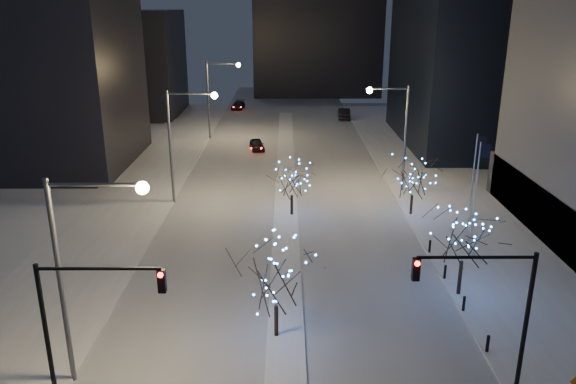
{
  "coord_description": "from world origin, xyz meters",
  "views": [
    {
      "loc": [
        0.02,
        -20.34,
        16.86
      ],
      "look_at": [
        0.16,
        15.0,
        5.0
      ],
      "focal_mm": 35.0,
      "sensor_mm": 36.0,
      "label": 1
    }
  ],
  "objects_px": {
    "car_near": "(257,145)",
    "holiday_tree_plaza_far": "(413,178)",
    "street_lamp_w_mid": "(182,131)",
    "car_mid": "(344,113)",
    "holiday_tree_median_far": "(292,181)",
    "traffic_signal_west": "(81,313)",
    "street_lamp_east": "(396,124)",
    "street_lamp_w_far": "(216,89)",
    "traffic_signal_east": "(493,301)",
    "street_lamp_w_near": "(81,254)",
    "holiday_tree_plaza_near": "(464,237)",
    "car_far": "(238,105)",
    "holiday_tree_median_near": "(276,275)"
  },
  "relations": [
    {
      "from": "holiday_tree_median_near",
      "to": "holiday_tree_median_far",
      "type": "bearing_deg",
      "value": 86.84
    },
    {
      "from": "car_far",
      "to": "traffic_signal_east",
      "type": "bearing_deg",
      "value": -70.56
    },
    {
      "from": "street_lamp_w_far",
      "to": "holiday_tree_plaza_far",
      "type": "distance_m",
      "value": 34.5
    },
    {
      "from": "car_near",
      "to": "holiday_tree_plaza_far",
      "type": "relative_size",
      "value": 0.77
    },
    {
      "from": "street_lamp_w_mid",
      "to": "holiday_tree_plaza_far",
      "type": "bearing_deg",
      "value": -9.69
    },
    {
      "from": "street_lamp_w_mid",
      "to": "traffic_signal_west",
      "type": "distance_m",
      "value": 27.06
    },
    {
      "from": "car_near",
      "to": "holiday_tree_plaza_near",
      "type": "relative_size",
      "value": 0.69
    },
    {
      "from": "car_mid",
      "to": "holiday_tree_plaza_near",
      "type": "xyz_separation_m",
      "value": [
        1.5,
        -55.75,
        3.04
      ]
    },
    {
      "from": "street_lamp_w_mid",
      "to": "holiday_tree_median_near",
      "type": "relative_size",
      "value": 1.77
    },
    {
      "from": "street_lamp_w_mid",
      "to": "car_near",
      "type": "distance_m",
      "value": 20.69
    },
    {
      "from": "street_lamp_w_far",
      "to": "car_mid",
      "type": "relative_size",
      "value": 2.0
    },
    {
      "from": "street_lamp_w_far",
      "to": "car_far",
      "type": "bearing_deg",
      "value": 87.62
    },
    {
      "from": "car_far",
      "to": "holiday_tree_median_near",
      "type": "relative_size",
      "value": 0.8
    },
    {
      "from": "street_lamp_w_near",
      "to": "holiday_tree_plaza_far",
      "type": "distance_m",
      "value": 29.29
    },
    {
      "from": "car_far",
      "to": "holiday_tree_plaza_far",
      "type": "height_order",
      "value": "holiday_tree_plaza_far"
    },
    {
      "from": "street_lamp_east",
      "to": "traffic_signal_east",
      "type": "xyz_separation_m",
      "value": [
        -1.14,
        -29.0,
        -1.69
      ]
    },
    {
      "from": "car_near",
      "to": "car_mid",
      "type": "bearing_deg",
      "value": 47.68
    },
    {
      "from": "traffic_signal_west",
      "to": "car_mid",
      "type": "bearing_deg",
      "value": 75.15
    },
    {
      "from": "traffic_signal_west",
      "to": "traffic_signal_east",
      "type": "bearing_deg",
      "value": 3.29
    },
    {
      "from": "car_far",
      "to": "holiday_tree_median_near",
      "type": "xyz_separation_m",
      "value": [
        7.52,
        -68.48,
        3.02
      ]
    },
    {
      "from": "car_far",
      "to": "street_lamp_w_mid",
      "type": "bearing_deg",
      "value": -84.75
    },
    {
      "from": "street_lamp_east",
      "to": "car_mid",
      "type": "height_order",
      "value": "street_lamp_east"
    },
    {
      "from": "holiday_tree_plaza_far",
      "to": "car_near",
      "type": "bearing_deg",
      "value": 122.0
    },
    {
      "from": "street_lamp_w_mid",
      "to": "traffic_signal_west",
      "type": "xyz_separation_m",
      "value": [
        0.5,
        -27.0,
        -1.74
      ]
    },
    {
      "from": "car_mid",
      "to": "street_lamp_east",
      "type": "bearing_deg",
      "value": 94.37
    },
    {
      "from": "street_lamp_w_near",
      "to": "holiday_tree_median_far",
      "type": "relative_size",
      "value": 2.22
    },
    {
      "from": "traffic_signal_east",
      "to": "holiday_tree_plaza_far",
      "type": "distance_m",
      "value": 22.78
    },
    {
      "from": "street_lamp_w_far",
      "to": "traffic_signal_west",
      "type": "bearing_deg",
      "value": -89.45
    },
    {
      "from": "street_lamp_w_mid",
      "to": "car_near",
      "type": "relative_size",
      "value": 2.58
    },
    {
      "from": "street_lamp_w_far",
      "to": "street_lamp_east",
      "type": "bearing_deg",
      "value": -49.15
    },
    {
      "from": "street_lamp_w_mid",
      "to": "street_lamp_east",
      "type": "height_order",
      "value": "same"
    },
    {
      "from": "traffic_signal_west",
      "to": "holiday_tree_plaza_near",
      "type": "height_order",
      "value": "traffic_signal_west"
    },
    {
      "from": "traffic_signal_east",
      "to": "car_far",
      "type": "distance_m",
      "value": 75.06
    },
    {
      "from": "traffic_signal_east",
      "to": "car_mid",
      "type": "relative_size",
      "value": 1.4
    },
    {
      "from": "street_lamp_w_mid",
      "to": "holiday_tree_median_far",
      "type": "bearing_deg",
      "value": -19.75
    },
    {
      "from": "street_lamp_w_near",
      "to": "car_far",
      "type": "xyz_separation_m",
      "value": [
        0.91,
        72.0,
        -5.85
      ]
    },
    {
      "from": "street_lamp_w_mid",
      "to": "car_mid",
      "type": "bearing_deg",
      "value": 65.16
    },
    {
      "from": "traffic_signal_west",
      "to": "holiday_tree_plaza_near",
      "type": "relative_size",
      "value": 1.25
    },
    {
      "from": "car_near",
      "to": "holiday_tree_plaza_near",
      "type": "height_order",
      "value": "holiday_tree_plaza_near"
    },
    {
      "from": "street_lamp_east",
      "to": "holiday_tree_plaza_far",
      "type": "xyz_separation_m",
      "value": [
        0.42,
        -6.32,
        -3.13
      ]
    },
    {
      "from": "street_lamp_w_near",
      "to": "holiday_tree_median_far",
      "type": "bearing_deg",
      "value": 66.41
    },
    {
      "from": "street_lamp_w_near",
      "to": "car_near",
      "type": "relative_size",
      "value": 2.58
    },
    {
      "from": "car_near",
      "to": "holiday_tree_median_far",
      "type": "bearing_deg",
      "value": -89.77
    },
    {
      "from": "street_lamp_w_mid",
      "to": "holiday_tree_median_far",
      "type": "relative_size",
      "value": 2.22
    },
    {
      "from": "car_near",
      "to": "car_mid",
      "type": "height_order",
      "value": "car_mid"
    },
    {
      "from": "traffic_signal_west",
      "to": "street_lamp_east",
      "type": "bearing_deg",
      "value": 58.31
    },
    {
      "from": "street_lamp_east",
      "to": "traffic_signal_west",
      "type": "relative_size",
      "value": 1.43
    },
    {
      "from": "traffic_signal_west",
      "to": "holiday_tree_plaza_near",
      "type": "bearing_deg",
      "value": 27.84
    },
    {
      "from": "holiday_tree_median_near",
      "to": "holiday_tree_plaza_near",
      "type": "bearing_deg",
      "value": 22.16
    },
    {
      "from": "traffic_signal_west",
      "to": "car_far",
      "type": "height_order",
      "value": "traffic_signal_west"
    }
  ]
}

